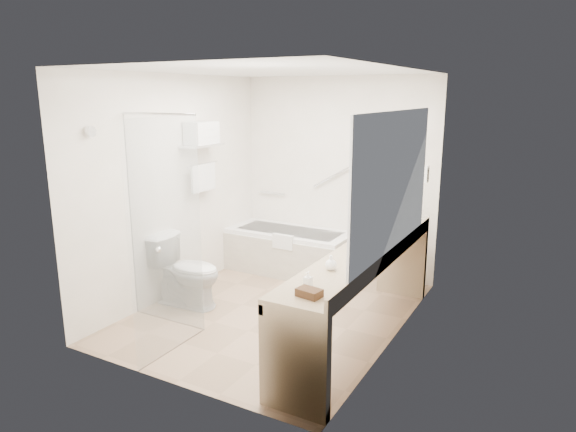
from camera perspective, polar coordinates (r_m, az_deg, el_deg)
The scene contains 25 objects.
floor at distance 5.60m, azimuth -1.51°, elevation -10.63°, with size 3.20×3.20×0.00m, color #A18063.
ceiling at distance 5.12m, azimuth -1.69°, elevation 15.85°, with size 2.60×3.20×0.10m, color silver.
wall_back at distance 6.62m, azimuth 5.47°, elevation 4.40°, with size 2.60×0.10×2.50m, color white.
wall_front at distance 3.96m, azimuth -13.44°, elevation -2.08°, with size 2.60×0.10×2.50m, color white.
wall_left at distance 5.97m, azimuth -12.42°, elevation 3.15°, with size 0.10×3.20×2.50m, color white.
wall_right at distance 4.71m, azimuth 12.17°, elevation 0.43°, with size 0.10×3.20×2.50m, color white.
bathtub at distance 6.75m, azimuth 0.15°, elevation -3.88°, with size 1.60×0.73×0.59m.
grab_bar_short at distance 7.07m, azimuth -1.79°, elevation 2.56°, with size 0.03×0.03×0.40m, color silver.
grab_bar_long at distance 6.61m, azimuth 4.93°, elevation 4.39°, with size 0.03×0.03×0.60m, color silver.
shower_enclosure at distance 4.90m, azimuth -13.51°, elevation -1.34°, with size 0.96×0.91×2.11m.
towel_shelf at distance 6.09m, azimuth -9.54°, elevation 8.26°, with size 0.24×0.55×0.81m.
vanity_counter at distance 4.83m, azimuth 8.14°, elevation -6.63°, with size 0.55×2.70×0.95m.
sink at distance 5.12m, azimuth 10.13°, elevation -3.41°, with size 0.40×0.52×0.14m, color white.
faucet at distance 5.05m, azimuth 11.74°, elevation -2.43°, with size 0.03×0.03×0.14m, color silver.
mirror at distance 4.51m, azimuth 11.67°, elevation 3.78°, with size 0.02×2.00×1.20m, color silver.
hairdryer_unit at distance 5.68m, azimuth 14.91°, elevation 4.54°, with size 0.08×0.10×0.18m, color white.
toilet at distance 5.76m, azimuth -11.20°, elevation -6.05°, with size 0.44×0.79×0.78m, color white.
amenity_basket at distance 3.76m, azimuth 2.37°, elevation -8.51°, with size 0.18×0.12×0.06m, color #402B17.
soap_bottle_a at distance 3.94m, azimuth 2.23°, elevation -7.51°, with size 0.05×0.12×0.06m, color white.
soap_bottle_b at distance 4.31m, azimuth 4.80°, elevation -5.35°, with size 0.10×0.13×0.10m, color white.
water_bottle_left at distance 5.83m, azimuth 11.14°, elevation -0.14°, with size 0.06×0.06×0.20m.
water_bottle_mid at distance 5.57m, azimuth 11.62°, elevation -0.91°, with size 0.05×0.05×0.18m.
water_bottle_right at distance 5.71m, azimuth 11.00°, elevation -0.29°, with size 0.07×0.07×0.22m.
drinking_glass_near at distance 5.64m, azimuth 10.76°, elevation -1.12°, with size 0.06×0.06×0.08m, color silver.
drinking_glass_far at distance 5.43m, azimuth 9.23°, elevation -1.64°, with size 0.06×0.06×0.08m, color silver.
Camera 1 is at (2.60, -4.40, 2.29)m, focal length 32.00 mm.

